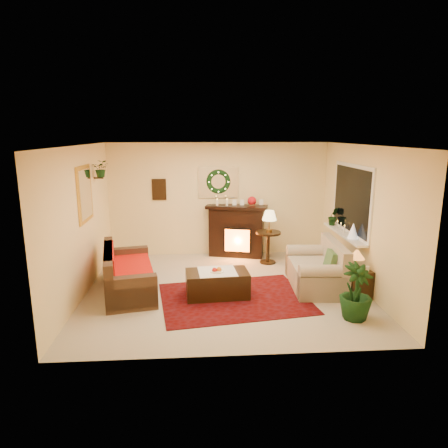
{
  "coord_description": "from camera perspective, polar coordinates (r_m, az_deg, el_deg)",
  "views": [
    {
      "loc": [
        -0.5,
        -6.86,
        2.8
      ],
      "look_at": [
        0.0,
        0.35,
        1.15
      ],
      "focal_mm": 32.0,
      "sensor_mm": 36.0,
      "label": 1
    }
  ],
  "objects": [
    {
      "name": "window_sill",
      "position": [
        8.18,
        16.77,
        -1.35
      ],
      "size": [
        0.22,
        1.86,
        0.04
      ],
      "primitive_type": "cube",
      "color": "white",
      "rests_on": "wall_right"
    },
    {
      "name": "hanging_plant",
      "position": [
        8.17,
        -17.07,
        6.46
      ],
      "size": [
        0.33,
        0.28,
        0.36
      ],
      "primitive_type": "imported",
      "color": "#194719",
      "rests_on": "wall_left"
    },
    {
      "name": "sofa",
      "position": [
        7.4,
        -13.44,
        -6.19
      ],
      "size": [
        1.19,
        2.01,
        0.81
      ],
      "primitive_type": "cube",
      "rotation": [
        0.0,
        0.0,
        0.2
      ],
      "color": "brown",
      "rests_on": "floor"
    },
    {
      "name": "wall_front",
      "position": [
        4.88,
        2.11,
        -5.06
      ],
      "size": [
        5.0,
        5.0,
        0.0
      ],
      "primitive_type": "plane",
      "color": "#EFD88C",
      "rests_on": "ground"
    },
    {
      "name": "wreath",
      "position": [
        9.13,
        -0.8,
        6.06
      ],
      "size": [
        0.55,
        0.11,
        0.55
      ],
      "primitive_type": "torus",
      "rotation": [
        1.57,
        0.0,
        0.0
      ],
      "color": "#194719",
      "rests_on": "wall_back"
    },
    {
      "name": "sill_plant",
      "position": [
        8.74,
        15.34,
        1.08
      ],
      "size": [
        0.28,
        0.22,
        0.51
      ],
      "primitive_type": "imported",
      "color": "#246528",
      "rests_on": "window_sill"
    },
    {
      "name": "fruit_bowl",
      "position": [
        6.95,
        -1.03,
        -6.92
      ],
      "size": [
        0.24,
        0.24,
        0.06
      ],
      "primitive_type": "cylinder",
      "color": "beige",
      "rests_on": "coffee_table"
    },
    {
      "name": "wall_art",
      "position": [
        9.22,
        -9.25,
        4.89
      ],
      "size": [
        0.32,
        0.03,
        0.48
      ],
      "primitive_type": "cube",
      "color": "#381E11",
      "rests_on": "wall_back"
    },
    {
      "name": "loveseat",
      "position": [
        7.59,
        12.94,
        -5.75
      ],
      "size": [
        0.94,
        1.53,
        0.86
      ],
      "primitive_type": "cube",
      "rotation": [
        0.0,
        0.0,
        -0.06
      ],
      "color": "gray",
      "rests_on": "floor"
    },
    {
      "name": "coffee_table",
      "position": [
        7.05,
        -0.97,
        -8.69
      ],
      "size": [
        1.12,
        0.67,
        0.45
      ],
      "primitive_type": "cube",
      "rotation": [
        0.0,
        0.0,
        0.08
      ],
      "color": "#361B15",
      "rests_on": "floor"
    },
    {
      "name": "lamp_tiffany",
      "position": [
        7.23,
        18.44,
        -4.35
      ],
      "size": [
        0.27,
        0.27,
        0.4
      ],
      "primitive_type": "cone",
      "color": "gold",
      "rests_on": "end_table_square"
    },
    {
      "name": "wall_back",
      "position": [
        9.25,
        -0.81,
        3.52
      ],
      "size": [
        5.0,
        5.0,
        0.0
      ],
      "primitive_type": "plane",
      "color": "#EFD88C",
      "rests_on": "ground"
    },
    {
      "name": "red_throw",
      "position": [
        7.53,
        -13.57,
        -5.65
      ],
      "size": [
        0.81,
        1.32,
        0.02
      ],
      "primitive_type": "cube",
      "color": "red",
      "rests_on": "sofa"
    },
    {
      "name": "ceiling",
      "position": [
        6.88,
        0.2,
        11.19
      ],
      "size": [
        5.0,
        5.0,
        0.0
      ],
      "primitive_type": "plane",
      "color": "white",
      "rests_on": "ground"
    },
    {
      "name": "wall_left",
      "position": [
        7.3,
        -19.76,
        0.24
      ],
      "size": [
        4.5,
        4.5,
        0.0
      ],
      "primitive_type": "plane",
      "color": "#EFD88C",
      "rests_on": "ground"
    },
    {
      "name": "mantel_candle_b",
      "position": [
        9.02,
        0.42,
        3.02
      ],
      "size": [
        0.06,
        0.06,
        0.17
      ],
      "primitive_type": "cylinder",
      "color": "beige",
      "rests_on": "fireplace"
    },
    {
      "name": "lamp_cream",
      "position": [
        8.68,
        6.48,
        -0.01
      ],
      "size": [
        0.31,
        0.31,
        0.48
      ],
      "primitive_type": "cone",
      "color": "#FFE698",
      "rests_on": "side_table_round"
    },
    {
      "name": "area_rug",
      "position": [
        7.03,
        1.49,
        -10.55
      ],
      "size": [
        2.73,
        2.2,
        0.01
      ],
      "primitive_type": "cube",
      "rotation": [
        0.0,
        0.0,
        0.14
      ],
      "color": "#6A0309",
      "rests_on": "floor"
    },
    {
      "name": "window_glass",
      "position": [
        8.08,
        17.68,
        3.35
      ],
      "size": [
        0.02,
        1.7,
        1.22
      ],
      "primitive_type": "cube",
      "color": "black",
      "rests_on": "wall_right"
    },
    {
      "name": "poinsettia",
      "position": [
        9.09,
        4.01,
        3.32
      ],
      "size": [
        0.2,
        0.2,
        0.2
      ],
      "primitive_type": "sphere",
      "color": "red",
      "rests_on": "fireplace"
    },
    {
      "name": "fireplace",
      "position": [
        9.23,
        1.78,
        -1.27
      ],
      "size": [
        1.29,
        0.69,
        1.13
      ],
      "primitive_type": "cube",
      "rotation": [
        0.0,
        0.0,
        -0.25
      ],
      "color": "black",
      "rests_on": "floor"
    },
    {
      "name": "mantel_candle_a",
      "position": [
        9.02,
        -0.98,
        3.03
      ],
      "size": [
        0.05,
        0.05,
        0.16
      ],
      "primitive_type": "cylinder",
      "color": "white",
      "rests_on": "fireplace"
    },
    {
      "name": "window_frame",
      "position": [
        8.09,
        17.78,
        3.35
      ],
      "size": [
        0.03,
        1.86,
        1.36
      ],
      "primitive_type": "cube",
      "color": "white",
      "rests_on": "wall_right"
    },
    {
      "name": "side_table_round",
      "position": [
        8.82,
        6.29,
        -3.51
      ],
      "size": [
        0.6,
        0.6,
        0.71
      ],
      "primitive_type": "cylinder",
      "rotation": [
        0.0,
        0.0,
        0.11
      ],
      "color": "#3E2310",
      "rests_on": "floor"
    },
    {
      "name": "end_table_square",
      "position": [
        7.37,
        18.47,
        -7.9
      ],
      "size": [
        0.46,
        0.46,
        0.5
      ],
      "primitive_type": "cube",
      "rotation": [
        0.0,
        0.0,
        0.14
      ],
      "color": "black",
      "rests_on": "floor"
    },
    {
      "name": "floor",
      "position": [
        7.43,
        0.19,
        -9.29
      ],
      "size": [
        5.0,
        5.0,
        0.0
      ],
      "primitive_type": "plane",
      "color": "beige",
      "rests_on": "ground"
    },
    {
      "name": "mantel_mirror",
      "position": [
        9.17,
        -0.81,
        5.97
      ],
      "size": [
        0.92,
        0.02,
        0.72
      ],
      "primitive_type": "cube",
      "color": "white",
      "rests_on": "wall_back"
    },
    {
      "name": "mini_tree",
      "position": [
        7.75,
        17.96,
        -0.9
      ],
      "size": [
        0.19,
        0.19,
        0.29
      ],
      "primitive_type": "cone",
      "color": "white",
      "rests_on": "window_sill"
    },
    {
      "name": "floor_palm",
      "position": [
        6.48,
        18.35,
        -9.1
      ],
      "size": [
        1.93,
        1.93,
        2.63
      ],
      "primitive_type": "imported",
      "rotation": [
        0.0,
        0.0,
        0.4
      ],
      "color": "#13431A",
      "rests_on": "floor"
    },
    {
      "name": "wall_right",
      "position": [
        7.64,
        19.25,
        0.8
      ],
      "size": [
        4.5,
        4.5,
        0.0
      ],
      "primitive_type": "plane",
      "color": "#EFD88C",
      "rests_on": "ground"
    },
    {
      "name": "gold_mirror",
      "position": [
        7.51,
        -19.27,
        4.09
      ],
      "size": [
        0.03,
        0.84,
        1.0
      ],
      "primitive_type": "cube",
      "color": "gold",
      "rests_on": "wall_left"
    }
  ]
}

